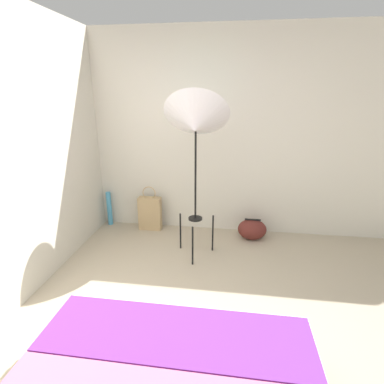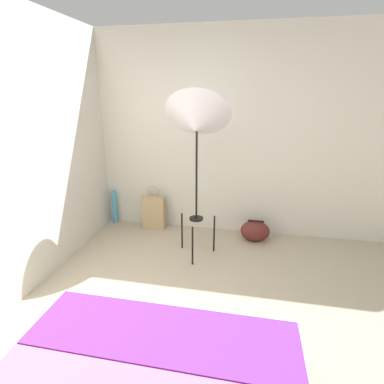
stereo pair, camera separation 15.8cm
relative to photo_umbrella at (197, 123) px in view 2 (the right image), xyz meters
The scene contains 7 objects.
ground_plane 2.20m from the photo_umbrella, 90.86° to the right, with size 14.00×14.00×0.00m, color tan.
wall_back 0.80m from the photo_umbrella, 91.79° to the left, with size 8.00×0.05×2.60m.
wall_side_left 1.59m from the photo_umbrella, 158.29° to the right, with size 0.05×8.00×2.60m.
photo_umbrella is the anchor object (origin of this frame).
tote_bag 1.59m from the photo_umbrella, 140.01° to the left, with size 0.31×0.13×0.62m.
duffel_bag 1.63m from the photo_umbrella, 35.55° to the left, with size 0.37×0.27×0.28m.
paper_roll 1.97m from the photo_umbrella, 153.47° to the left, with size 0.07×0.07×0.49m.
Camera 2 is at (0.58, -1.51, 1.84)m, focal length 28.00 mm.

